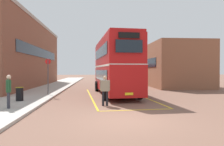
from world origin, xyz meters
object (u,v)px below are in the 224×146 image
(pedestrian_boarding, at_px, (105,88))
(bus_stop_sign, at_px, (48,73))
(double_decker_bus, at_px, (115,65))
(litter_bin, at_px, (20,94))
(pedestrian_waiting_near, at_px, (8,89))
(single_deck_bus, at_px, (118,73))

(pedestrian_boarding, distance_m, bus_stop_sign, 6.59)
(double_decker_bus, xyz_separation_m, litter_bin, (-6.51, -4.01, -1.93))
(pedestrian_waiting_near, height_order, litter_bin, pedestrian_waiting_near)
(single_deck_bus, bearing_deg, pedestrian_boarding, -97.84)
(bus_stop_sign, bearing_deg, pedestrian_waiting_near, -96.29)
(double_decker_bus, relative_size, pedestrian_boarding, 5.67)
(litter_bin, bearing_deg, pedestrian_waiting_near, -81.80)
(single_deck_bus, bearing_deg, double_decker_bus, -96.83)
(double_decker_bus, relative_size, pedestrian_waiting_near, 5.84)
(double_decker_bus, height_order, litter_bin, double_decker_bus)
(single_deck_bus, height_order, litter_bin, single_deck_bus)
(pedestrian_waiting_near, bearing_deg, double_decker_bus, 47.07)
(single_deck_bus, distance_m, bus_stop_sign, 20.37)
(double_decker_bus, distance_m, single_deck_bus, 18.39)
(bus_stop_sign, bearing_deg, double_decker_bus, 6.60)
(litter_bin, xyz_separation_m, bus_stop_sign, (1.03, 3.37, 1.28))
(pedestrian_waiting_near, relative_size, litter_bin, 1.96)
(double_decker_bus, height_order, bus_stop_sign, double_decker_bus)
(pedestrian_boarding, distance_m, litter_bin, 5.64)
(single_deck_bus, height_order, pedestrian_waiting_near, single_deck_bus)
(pedestrian_boarding, xyz_separation_m, bus_stop_sign, (-4.40, 4.84, 0.82))
(single_deck_bus, height_order, pedestrian_boarding, single_deck_bus)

